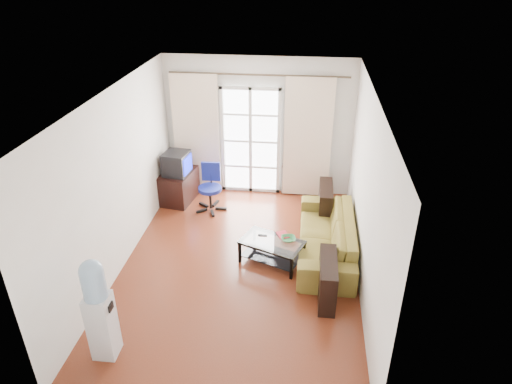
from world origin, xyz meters
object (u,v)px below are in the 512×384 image
Objects in this scene: sofa at (326,236)px; crt_tv at (176,163)px; task_chair at (211,196)px; water_cooler at (99,308)px; tv_stand at (179,186)px; coffee_table at (272,249)px.

crt_tv is (-2.82, 1.38, 0.50)m from sofa.
sofa is 2.43m from task_chair.
water_cooler is (-2.67, -2.44, 0.40)m from sofa.
crt_tv is at bearing 160.28° from task_chair.
water_cooler is (0.15, -3.82, -0.09)m from crt_tv.
sofa is 3.18m from tv_stand.
coffee_table is 2.02× the size of crt_tv.
coffee_table is 2.69m from tv_stand.
crt_tv is (-1.98, 1.75, 0.57)m from coffee_table.
tv_stand is at bearing -117.17° from sofa.
tv_stand is 0.59× the size of water_cooler.
sofa is 3.18m from crt_tv.
water_cooler is at bearing -100.99° from task_chair.
task_chair is at bearing 130.12° from coffee_table.
tv_stand is 0.75m from task_chair.
crt_tv is at bearing 91.77° from water_cooler.
task_chair is (0.69, -0.21, -0.55)m from crt_tv.
tv_stand is 0.52m from crt_tv.
task_chair is (-2.13, 1.17, -0.06)m from sofa.
tv_stand reaches higher than coffee_table.
coffee_table is at bearing -52.43° from task_chair.
task_chair is (0.69, -0.28, -0.04)m from tv_stand.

